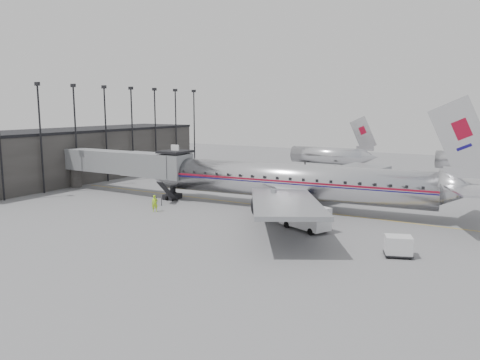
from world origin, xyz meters
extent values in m
plane|color=slate|center=(0.00, 0.00, 0.00)|extent=(160.00, 160.00, 0.00)
cube|color=#34312F|center=(-34.00, 10.00, 4.00)|extent=(12.00, 46.00, 8.00)
cube|color=gold|center=(3.00, 6.00, 0.01)|extent=(60.00, 0.15, 0.01)
cube|color=#5B5D5F|center=(-22.00, 3.60, 4.30)|extent=(12.00, 2.80, 3.00)
cube|color=#5B5D5F|center=(-13.00, 3.60, 4.30)|extent=(8.00, 3.00, 3.10)
cube|color=#5B5D5F|center=(-9.00, 4.00, 4.30)|extent=(3.20, 3.60, 3.20)
cube|color=black|center=(-9.00, 4.00, 6.20)|extent=(3.40, 3.80, 0.30)
cube|color=white|center=(-9.00, 4.00, 6.70)|extent=(1.20, 0.15, 0.80)
cylinder|color=black|center=(-9.30, 3.60, 1.40)|extent=(0.56, 0.56, 2.80)
cube|color=black|center=(-9.30, 3.60, 0.35)|extent=(1.60, 2.20, 0.70)
cylinder|color=black|center=(-9.30, 2.60, 0.30)|extent=(0.30, 0.60, 0.60)
cylinder|color=black|center=(-9.30, 4.60, 0.30)|extent=(0.30, 0.60, 0.60)
cylinder|color=#34312F|center=(-27.50, 3.60, 1.40)|extent=(1.60, 1.60, 2.80)
cube|color=black|center=(-8.20, 1.30, 1.50)|extent=(0.90, 3.20, 2.90)
cylinder|color=black|center=(-27.50, -8.00, 7.50)|extent=(0.24, 0.24, 15.00)
cylinder|color=black|center=(-27.50, -2.00, 7.50)|extent=(0.24, 0.24, 15.00)
cube|color=black|center=(-27.50, -2.00, 15.00)|extent=(0.90, 0.25, 0.50)
cylinder|color=black|center=(-27.50, 4.00, 7.50)|extent=(0.24, 0.24, 15.00)
cube|color=black|center=(-27.50, 4.00, 15.00)|extent=(0.90, 0.25, 0.50)
cylinder|color=black|center=(-27.50, 10.00, 7.50)|extent=(0.24, 0.24, 15.00)
cube|color=black|center=(-27.50, 10.00, 15.00)|extent=(0.90, 0.25, 0.50)
cylinder|color=black|center=(-27.50, 16.00, 7.50)|extent=(0.24, 0.24, 15.00)
cube|color=black|center=(-27.50, 16.00, 15.00)|extent=(0.90, 0.25, 0.50)
cylinder|color=black|center=(-27.50, 22.00, 7.50)|extent=(0.24, 0.24, 15.00)
cube|color=black|center=(-27.50, 22.00, 15.00)|extent=(0.90, 0.25, 0.50)
cylinder|color=black|center=(-27.50, 28.00, 7.50)|extent=(0.24, 0.24, 15.00)
cube|color=black|center=(-27.50, 28.00, 15.00)|extent=(0.90, 0.25, 0.50)
cylinder|color=black|center=(-27.50, 34.00, 7.50)|extent=(0.24, 0.24, 15.00)
cube|color=black|center=(-27.50, 34.00, 15.00)|extent=(0.90, 0.25, 0.50)
cylinder|color=silver|center=(-2.00, 42.00, 2.60)|extent=(14.00, 3.20, 3.20)
cube|color=silver|center=(4.80, 42.00, 7.00)|extent=(5.17, 0.26, 6.52)
cylinder|color=black|center=(-6.50, 42.00, 0.50)|extent=(0.24, 0.24, 1.00)
cylinder|color=silver|center=(24.00, 46.00, 2.60)|extent=(14.00, 3.20, 3.20)
cylinder|color=black|center=(19.50, 46.00, 0.50)|extent=(0.24, 0.24, 1.00)
cylinder|color=silver|center=(6.00, 5.82, 3.33)|extent=(33.57, 7.13, 4.11)
cone|color=silver|center=(-12.26, 4.15, 3.33)|extent=(3.69, 4.40, 4.11)
cone|color=silver|center=(24.59, 7.52, 3.78)|extent=(4.78, 4.29, 3.91)
cube|color=maroon|center=(6.00, 5.82, 3.61)|extent=(33.57, 7.18, 0.20)
cube|color=#110955|center=(6.00, 5.82, 3.36)|extent=(33.57, 7.18, 0.11)
cube|color=silver|center=(24.26, 7.49, 8.89)|extent=(6.82, 0.95, 8.54)
cube|color=gray|center=(8.41, 16.08, 3.00)|extent=(11.50, 18.79, 1.32)
cube|color=gray|center=(10.23, -3.84, 3.00)|extent=(14.01, 18.49, 1.32)
cylinder|color=gray|center=(6.03, 11.62, 1.61)|extent=(3.97, 2.67, 2.33)
cylinder|color=gray|center=(7.08, 0.11, 1.61)|extent=(3.97, 2.67, 2.33)
cylinder|color=black|center=(-9.49, 4.40, 0.72)|extent=(0.22, 0.22, 1.44)
cylinder|color=black|center=(7.95, 8.90, 0.78)|extent=(0.29, 0.29, 1.56)
cylinder|color=black|center=(7.95, 8.90, 0.50)|extent=(1.14, 0.49, 1.11)
cylinder|color=black|center=(8.48, 3.14, 0.78)|extent=(0.29, 0.29, 1.56)
cylinder|color=black|center=(8.48, 3.14, 0.50)|extent=(1.14, 0.49, 1.11)
cube|color=silver|center=(12.21, -2.24, 1.40)|extent=(4.25, 3.38, 2.18)
cube|color=silver|center=(9.82, -1.22, 0.99)|extent=(2.30, 2.47, 1.45)
cube|color=black|center=(9.82, -1.22, 1.61)|extent=(1.84, 2.11, 0.62)
cylinder|color=black|center=(9.74, -2.21, 0.33)|extent=(0.71, 0.50, 0.66)
cylinder|color=black|center=(10.48, -0.49, 0.33)|extent=(0.71, 0.50, 0.66)
cylinder|color=black|center=(12.80, -3.51, 0.33)|extent=(0.71, 0.50, 0.66)
cylinder|color=black|center=(13.53, -1.79, 0.33)|extent=(0.71, 0.50, 0.66)
cube|color=black|center=(9.69, 2.00, 0.98)|extent=(2.46, 2.16, 1.44)
cube|color=black|center=(9.69, 2.00, 0.21)|extent=(2.60, 2.30, 0.12)
cylinder|color=black|center=(9.13, 1.13, 0.15)|extent=(0.33, 0.22, 0.31)
cylinder|color=black|center=(10.67, 1.71, 0.15)|extent=(0.33, 0.22, 0.31)
cylinder|color=black|center=(8.70, 2.29, 0.15)|extent=(0.33, 0.22, 0.31)
cylinder|color=black|center=(10.24, 2.87, 0.15)|extent=(0.33, 0.22, 0.31)
cube|color=silver|center=(21.27, -5.93, 0.98)|extent=(2.47, 2.17, 1.44)
cube|color=black|center=(21.27, -5.93, 0.21)|extent=(2.61, 2.30, 0.12)
cylinder|color=black|center=(20.71, -6.80, 0.15)|extent=(0.33, 0.22, 0.31)
cylinder|color=black|center=(22.26, -6.22, 0.15)|extent=(0.33, 0.22, 0.31)
cylinder|color=black|center=(20.28, -5.63, 0.15)|extent=(0.33, 0.22, 0.31)
cylinder|color=black|center=(21.83, -5.06, 0.15)|extent=(0.33, 0.22, 0.31)
imported|color=#ABE61B|center=(-6.44, -3.22, 0.96)|extent=(0.83, 0.82, 1.93)
camera|label=1|loc=(28.51, -43.80, 12.07)|focal=35.00mm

